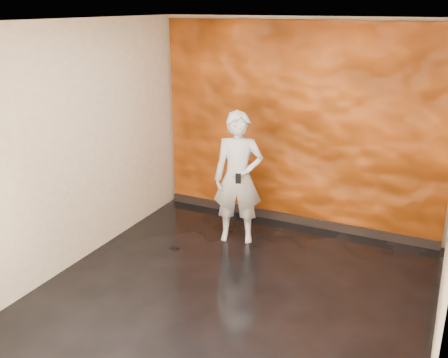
% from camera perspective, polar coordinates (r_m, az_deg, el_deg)
% --- Properties ---
extents(room, '(4.02, 4.02, 2.81)m').
position_cam_1_polar(room, '(5.00, 1.74, 1.39)').
color(room, black).
rests_on(room, ground).
extents(feature_wall, '(3.90, 0.06, 2.75)m').
position_cam_1_polar(feature_wall, '(6.78, 8.51, 5.85)').
color(feature_wall, '#CE5513').
rests_on(feature_wall, ground).
extents(baseboard, '(3.90, 0.04, 0.12)m').
position_cam_1_polar(baseboard, '(7.17, 7.89, -4.52)').
color(baseboard, black).
rests_on(baseboard, ground).
extents(man, '(0.72, 0.59, 1.71)m').
position_cam_1_polar(man, '(6.32, 1.63, 0.10)').
color(man, '#9DA3AC').
rests_on(man, ground).
extents(phone, '(0.07, 0.04, 0.13)m').
position_cam_1_polar(phone, '(6.07, 1.63, 0.06)').
color(phone, black).
rests_on(phone, man).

